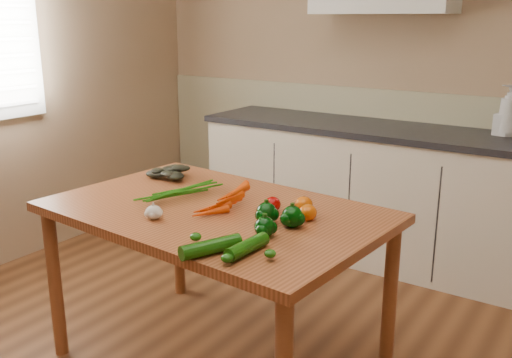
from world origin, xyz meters
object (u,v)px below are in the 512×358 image
object	(u,v)px
tomato_a	(273,204)
tomato_b	(304,205)
soap_bottle_a	(509,110)
pepper_a	(266,213)
zucchini_a	(247,247)
zucchini_b	(211,247)
garlic_bulb	(154,212)
carrot_bunch	(212,197)
soap_bottle_b	(503,119)
pepper_b	(292,217)
table	(215,226)
leafy_greens	(173,169)
tomato_c	(308,212)
pepper_c	(265,227)

from	to	relation	value
tomato_a	tomato_b	distance (m)	0.13
soap_bottle_a	pepper_a	distance (m)	1.87
soap_bottle_a	zucchini_a	distance (m)	2.14
soap_bottle_a	zucchini_b	bearing A→B (deg)	-56.26
zucchini_b	garlic_bulb	bearing A→B (deg)	159.61
zucchini_a	zucchini_b	world-z (taller)	zucchini_b
carrot_bunch	garlic_bulb	xyz separation A→B (m)	(-0.09, -0.27, -0.01)
soap_bottle_b	pepper_b	distance (m)	1.81
table	garlic_bulb	xyz separation A→B (m)	(-0.12, -0.25, 0.12)
table	carrot_bunch	size ratio (longest dim) A/B	5.64
leafy_greens	pepper_a	size ratio (longest dim) A/B	2.43
table	tomato_c	world-z (taller)	tomato_c
tomato_c	pepper_c	bearing A→B (deg)	-100.89
soap_bottle_b	garlic_bulb	xyz separation A→B (m)	(-0.94, -1.99, -0.19)
soap_bottle_a	pepper_a	world-z (taller)	soap_bottle_a
pepper_a	tomato_c	xyz separation A→B (m)	(0.13, 0.12, -0.01)
table	pepper_c	xyz separation A→B (m)	(0.37, -0.17, 0.13)
pepper_b	tomato_a	size ratio (longest dim) A/B	1.24
pepper_a	tomato_b	xyz separation A→B (m)	(0.06, 0.20, -0.01)
table	leafy_greens	bearing A→B (deg)	155.46
soap_bottle_b	garlic_bulb	size ratio (longest dim) A/B	2.76
carrot_bunch	pepper_b	distance (m)	0.43
zucchini_b	tomato_c	bearing A→B (deg)	76.68
pepper_b	zucchini_a	world-z (taller)	pepper_b
garlic_bulb	zucchini_a	world-z (taller)	garlic_bulb
pepper_c	leafy_greens	bearing A→B (deg)	152.94
carrot_bunch	pepper_c	size ratio (longest dim) A/B	3.40
pepper_a	pepper_c	size ratio (longest dim) A/B	1.08
leafy_greens	garlic_bulb	xyz separation A→B (m)	(0.35, -0.51, -0.02)
zucchini_a	pepper_a	bearing A→B (deg)	110.48
tomato_a	pepper_a	bearing A→B (deg)	-67.81
garlic_bulb	pepper_b	distance (m)	0.57
soap_bottle_b	tomato_a	distance (m)	1.75
pepper_c	tomato_a	xyz separation A→B (m)	(-0.13, 0.27, -0.01)
garlic_bulb	tomato_c	xyz separation A→B (m)	(0.54, 0.34, 0.00)
leafy_greens	pepper_a	bearing A→B (deg)	-21.29
pepper_a	table	bearing A→B (deg)	173.12
pepper_b	tomato_a	distance (m)	0.21
zucchini_b	leafy_greens	bearing A→B (deg)	138.89
pepper_b	leafy_greens	bearing A→B (deg)	162.26
table	soap_bottle_b	xyz separation A→B (m)	(0.82, 1.73, 0.31)
carrot_bunch	pepper_b	xyz separation A→B (m)	(0.43, -0.04, 0.01)
zucchini_b	soap_bottle_b	bearing A→B (deg)	76.22
zucchini_a	zucchini_b	bearing A→B (deg)	-144.42
tomato_a	tomato_c	xyz separation A→B (m)	(0.18, -0.02, 0.00)
soap_bottle_a	pepper_b	bearing A→B (deg)	-56.21
zucchini_a	zucchini_b	size ratio (longest dim) A/B	0.87
leafy_greens	soap_bottle_a	bearing A→B (deg)	48.21
table	garlic_bulb	size ratio (longest dim) A/B	21.99
carrot_bunch	tomato_a	size ratio (longest dim) A/B	3.85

